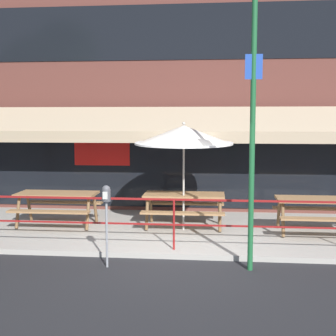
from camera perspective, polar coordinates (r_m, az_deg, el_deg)
name	(u,v)px	position (r m, az deg, el deg)	size (l,w,h in m)	color
ground_plane	(172,259)	(8.64, 0.54, -11.09)	(120.00, 120.00, 0.00)	#232326
patio_deck	(180,231)	(10.55, 1.53, -7.64)	(15.00, 4.00, 0.10)	#ADA89E
restaurant_building	(187,87)	(12.50, 2.33, 9.87)	(15.00, 1.60, 6.80)	brown
patio_railing	(174,213)	(8.74, 0.72, -5.49)	(13.84, 0.04, 0.97)	maroon
picnic_table_left	(57,200)	(10.98, -13.36, -3.77)	(1.80, 1.42, 0.76)	#997047
picnic_table_centre	(184,201)	(10.53, 1.98, -4.02)	(1.80, 1.42, 0.76)	#997047
picnic_table_right	(320,206)	(10.44, 17.99, -4.40)	(1.80, 1.42, 0.76)	#997047
patio_umbrella_centre	(184,136)	(10.17, 1.94, 3.98)	(2.14, 2.14, 2.38)	#B7B2A8
parking_meter_far	(106,201)	(8.02, -7.54, -4.05)	(0.15, 0.16, 1.42)	gray
street_sign_pole	(253,127)	(7.80, 10.27, 4.90)	(0.28, 0.09, 4.69)	#1E6033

